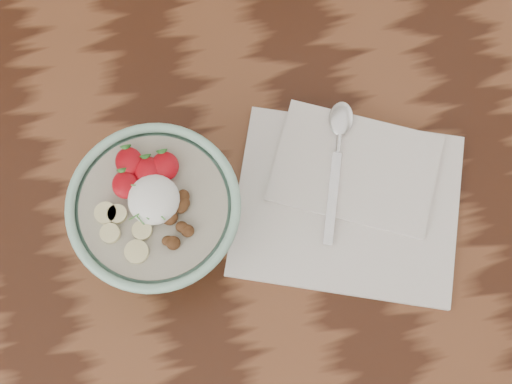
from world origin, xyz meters
TOP-DOWN VIEW (x-y plane):
  - table at (0.00, 0.00)cm, footprint 160.00×90.00cm
  - breakfast_bowl at (-2.02, 3.78)cm, footprint 20.20×20.20cm
  - napkin at (22.02, 2.18)cm, footprint 34.85×31.77cm
  - spoon at (22.52, 9.86)cm, footprint 8.80×19.01cm

SIDE VIEW (x-z plane):
  - table at x=0.00cm, z-range 28.20..103.20cm
  - napkin at x=22.02cm, z-range 74.86..76.61cm
  - spoon at x=22.52cm, z-range 76.66..77.68cm
  - breakfast_bowl at x=-2.02cm, z-range 75.05..88.71cm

